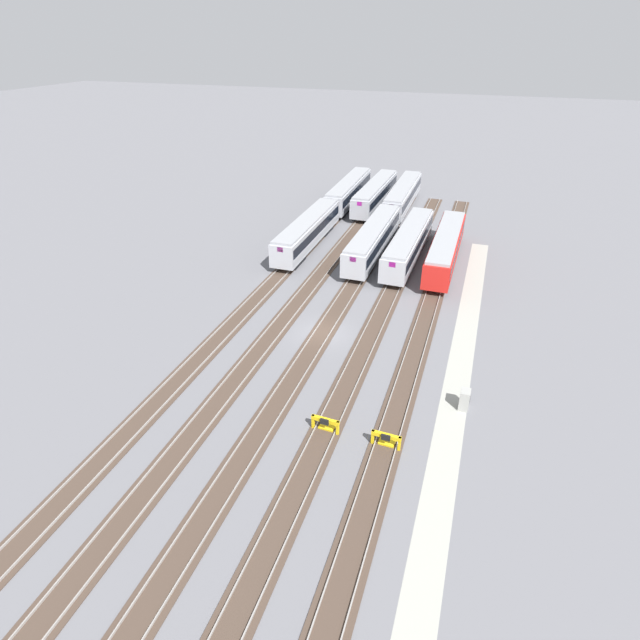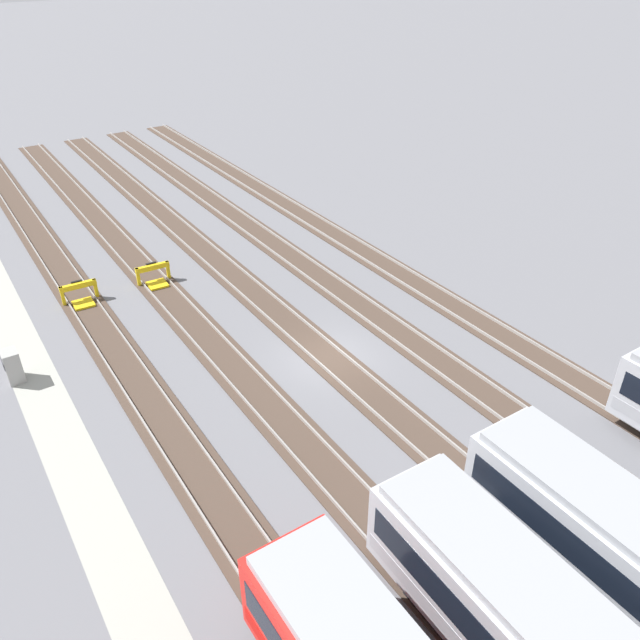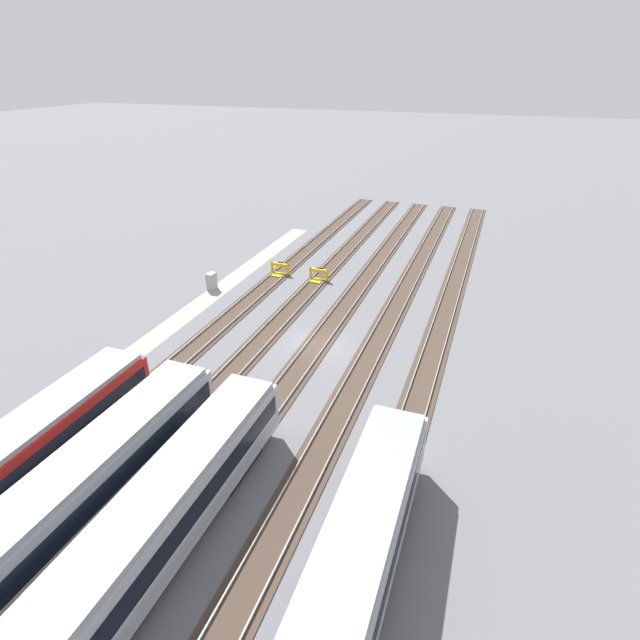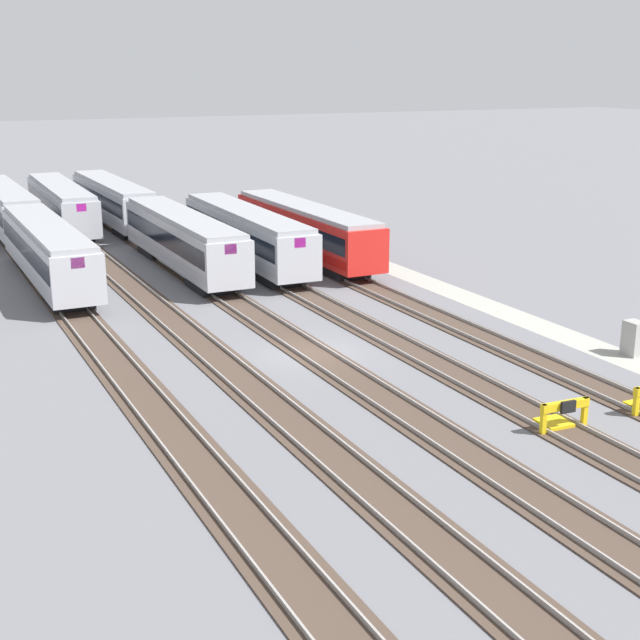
% 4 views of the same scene
% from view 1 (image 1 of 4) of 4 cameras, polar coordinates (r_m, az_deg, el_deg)
% --- Properties ---
extents(ground_plane, '(400.00, 400.00, 0.00)m').
position_cam_1_polar(ground_plane, '(45.46, 0.31, -1.50)').
color(ground_plane, slate).
extents(service_walkway, '(54.00, 2.00, 0.01)m').
position_cam_1_polar(service_walkway, '(43.78, 15.83, -4.19)').
color(service_walkway, '#9E9E93').
rests_on(service_walkway, ground).
extents(rail_track_nearest, '(90.00, 2.23, 0.21)m').
position_cam_1_polar(rail_track_nearest, '(43.92, 10.90, -3.32)').
color(rail_track_nearest, '#47382D').
rests_on(rail_track_nearest, ground).
extents(rail_track_near_inner, '(90.00, 2.24, 0.21)m').
position_cam_1_polar(rail_track_near_inner, '(44.48, 5.51, -2.38)').
color(rail_track_near_inner, '#47382D').
rests_on(rail_track_near_inner, ground).
extents(rail_track_middle, '(90.00, 2.24, 0.21)m').
position_cam_1_polar(rail_track_middle, '(45.43, 0.31, -1.46)').
color(rail_track_middle, '#47382D').
rests_on(rail_track_middle, ground).
extents(rail_track_far_inner, '(90.00, 2.23, 0.21)m').
position_cam_1_polar(rail_track_far_inner, '(46.76, -4.64, -0.56)').
color(rail_track_far_inner, '#47382D').
rests_on(rail_track_far_inner, ground).
extents(rail_track_farthest, '(90.00, 2.23, 0.21)m').
position_cam_1_polar(rail_track_farthest, '(48.42, -9.28, 0.28)').
color(rail_track_farthest, '#47382D').
rests_on(rail_track_farthest, ground).
extents(subway_car_front_row_leftmost, '(18.00, 2.87, 3.70)m').
position_cam_1_polar(subway_car_front_row_leftmost, '(60.14, 14.15, 8.01)').
color(subway_car_front_row_leftmost, red).
rests_on(subway_car_front_row_leftmost, ground).
extents(subway_car_front_row_left_inner, '(18.05, 3.15, 3.70)m').
position_cam_1_polar(subway_car_front_row_left_inner, '(79.57, 6.33, 14.17)').
color(subway_car_front_row_left_inner, '#ADAFB7').
rests_on(subway_car_front_row_left_inner, ground).
extents(subway_car_front_row_centre, '(18.02, 2.98, 3.70)m').
position_cam_1_polar(subway_car_front_row_centre, '(79.10, 9.44, 13.85)').
color(subway_car_front_row_centre, '#ADAFB7').
rests_on(subway_car_front_row_centre, ground).
extents(subway_car_front_row_right_inner, '(18.05, 3.20, 3.70)m').
position_cam_1_polar(subway_car_front_row_right_inner, '(60.55, 10.09, 8.63)').
color(subway_car_front_row_right_inner, '#ADAFB7').
rests_on(subway_car_front_row_right_inner, ground).
extents(subway_car_front_row_rightmost, '(18.02, 2.95, 3.70)m').
position_cam_1_polar(subway_car_front_row_rightmost, '(61.27, 6.07, 9.19)').
color(subway_car_front_row_rightmost, '#ADAFB7').
rests_on(subway_car_front_row_rightmost, ground).
extents(subway_car_back_row_leftmost, '(18.04, 3.11, 3.70)m').
position_cam_1_polar(subway_car_back_row_leftmost, '(80.68, 3.32, 14.52)').
color(subway_car_back_row_leftmost, '#ADAFB7').
rests_on(subway_car_back_row_leftmost, ground).
extents(subway_car_back_row_centre, '(18.02, 2.94, 3.70)m').
position_cam_1_polar(subway_car_back_row_centre, '(63.49, -1.41, 10.12)').
color(subway_car_back_row_centre, '#ADAFB7').
rests_on(subway_car_back_row_centre, ground).
extents(bumper_stop_nearest_track, '(1.37, 2.01, 1.22)m').
position_cam_1_polar(bumper_stop_nearest_track, '(34.23, 7.64, -13.31)').
color(bumper_stop_nearest_track, gold).
rests_on(bumper_stop_nearest_track, ground).
extents(bumper_stop_near_inner_track, '(1.38, 2.01, 1.22)m').
position_cam_1_polar(bumper_stop_near_inner_track, '(35.04, 0.75, -11.73)').
color(bumper_stop_near_inner_track, gold).
rests_on(bumper_stop_near_inner_track, ground).
extents(electrical_cabinet, '(0.90, 0.73, 1.60)m').
position_cam_1_polar(electrical_cabinet, '(37.99, 16.18, -8.72)').
color(electrical_cabinet, '#9E9E99').
rests_on(electrical_cabinet, ground).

